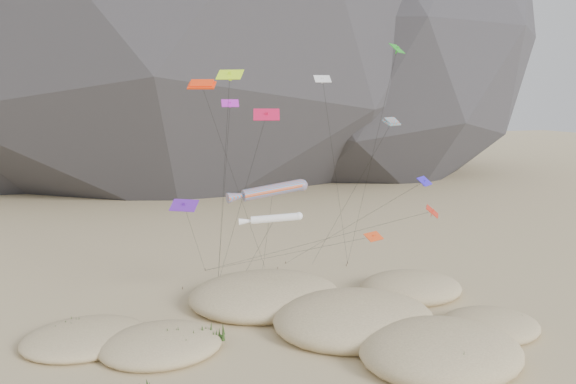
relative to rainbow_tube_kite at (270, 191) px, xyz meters
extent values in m
plane|color=#CCB789|center=(2.58, -10.32, -13.01)|extent=(500.00, 500.00, 0.00)
ellipsoid|color=#2B2B30|center=(-34.42, 112.68, 30.99)|extent=(136.20, 127.83, 116.00)
ellipsoid|color=black|center=(58.58, 99.68, 24.99)|extent=(130.55, 126.41, 100.00)
ellipsoid|color=#CCB789|center=(10.96, -13.01, -12.12)|extent=(14.05, 11.94, 3.94)
ellipsoid|color=#CCB789|center=(-11.07, -3.68, -12.45)|extent=(10.75, 9.14, 2.49)
ellipsoid|color=#CCB789|center=(6.95, -4.48, -12.10)|extent=(15.78, 13.41, 4.05)
ellipsoid|color=#CCB789|center=(18.91, -9.16, -12.48)|extent=(9.57, 8.13, 2.35)
ellipsoid|color=#CCB789|center=(0.69, 4.61, -12.17)|extent=(16.38, 13.93, 3.73)
ellipsoid|color=#CCB789|center=(17.08, 2.18, -12.35)|extent=(11.63, 9.89, 2.93)
ellipsoid|color=#CCB789|center=(-17.44, 0.07, -12.53)|extent=(11.11, 9.44, 2.09)
ellipsoid|color=black|center=(11.66, -15.67, -12.01)|extent=(3.25, 2.78, 0.97)
ellipsoid|color=black|center=(10.41, -15.86, -12.21)|extent=(2.69, 2.30, 0.81)
ellipsoid|color=black|center=(-9.52, -4.69, -12.21)|extent=(2.55, 2.18, 0.76)
ellipsoid|color=black|center=(-6.64, -4.20, -12.31)|extent=(1.99, 1.70, 0.60)
ellipsoid|color=black|center=(5.56, -6.37, -11.91)|extent=(3.64, 3.11, 1.09)
ellipsoid|color=black|center=(9.14, -2.86, -12.01)|extent=(3.05, 2.61, 0.92)
ellipsoid|color=black|center=(4.24, -8.19, -12.11)|extent=(2.80, 2.40, 0.84)
ellipsoid|color=black|center=(20.88, -9.32, -12.41)|extent=(2.10, 1.80, 0.63)
ellipsoid|color=black|center=(-0.11, 6.39, -12.01)|extent=(2.76, 2.36, 0.83)
ellipsoid|color=black|center=(1.82, 3.13, -12.11)|extent=(2.80, 2.40, 0.84)
ellipsoid|color=black|center=(15.64, 3.43, -12.31)|extent=(2.02, 1.73, 0.61)
ellipsoid|color=black|center=(15.64, 1.11, -12.41)|extent=(2.33, 1.99, 0.70)
ellipsoid|color=black|center=(-18.71, 2.29, -12.51)|extent=(2.37, 2.02, 0.71)
ellipsoid|color=black|center=(-17.06, -0.86, -12.61)|extent=(1.87, 1.60, 0.56)
cylinder|color=#3F2D1E|center=(-3.03, 11.85, -12.86)|extent=(0.08, 0.08, 0.30)
cylinder|color=#3F2D1E|center=(5.13, 13.46, -12.86)|extent=(0.08, 0.08, 0.30)
cylinder|color=#3F2D1E|center=(5.43, 15.30, -12.86)|extent=(0.08, 0.08, 0.30)
cylinder|color=#3F2D1E|center=(7.13, 17.29, -12.86)|extent=(0.08, 0.08, 0.30)
cylinder|color=#3F2D1E|center=(14.92, 14.66, -12.86)|extent=(0.08, 0.08, 0.30)
cylinder|color=#3F2D1E|center=(-3.53, 17.55, -12.86)|extent=(0.08, 0.08, 0.30)
cylinder|color=#3F2D1E|center=(14.28, 13.67, -12.86)|extent=(0.08, 0.08, 0.30)
cylinder|color=#3F2D1E|center=(-7.20, 11.52, -12.86)|extent=(0.08, 0.08, 0.30)
cylinder|color=#E24C17|center=(0.28, 0.03, 0.04)|extent=(6.33, 1.91, 1.77)
sphere|color=#E24C17|center=(3.34, 0.42, 0.28)|extent=(1.18, 1.18, 1.18)
cone|color=#E24C17|center=(-3.07, -0.40, -0.27)|extent=(2.66, 1.33, 1.27)
cylinder|color=black|center=(1.74, 7.37, -6.48)|extent=(2.93, 14.71, 13.06)
cylinder|color=white|center=(1.01, 1.85, -3.18)|extent=(4.89, 1.94, 1.10)
sphere|color=white|center=(3.34, 1.26, -2.99)|extent=(0.81, 0.81, 0.81)
cone|color=white|center=(-1.55, 2.50, -3.42)|extent=(2.08, 1.15, 0.82)
cylinder|color=black|center=(0.39, 6.99, -8.09)|extent=(1.27, 10.29, 9.84)
cube|color=#FF360D|center=(-5.50, 4.90, 9.96)|extent=(2.90, 2.18, 0.80)
cube|color=#FF360D|center=(-5.50, 4.90, 10.17)|extent=(2.43, 1.79, 0.78)
cylinder|color=black|center=(-0.71, 10.77, -1.52)|extent=(9.61, 11.77, 22.98)
cube|color=red|center=(11.91, -1.66, 6.38)|extent=(2.36, 1.95, 0.62)
cube|color=red|center=(11.91, -1.66, 6.58)|extent=(1.98, 1.61, 0.61)
cylinder|color=black|center=(11.12, 7.12, -3.31)|extent=(1.60, 17.58, 19.41)
cube|color=#B220BE|center=(-2.92, 3.88, 8.23)|extent=(1.78, 1.03, 0.74)
cube|color=#B220BE|center=(-2.92, 3.88, 8.08)|extent=(0.24, 0.29, 0.56)
cylinder|color=black|center=(-2.98, 7.87, -2.36)|extent=(0.14, 7.99, 21.20)
cube|color=#571BA1|center=(-8.58, -2.60, -0.42)|extent=(2.65, 2.28, 0.86)
cube|color=#571BA1|center=(-8.58, -2.60, -0.57)|extent=(0.36, 0.35, 0.81)
cylinder|color=black|center=(-6.05, 7.48, -6.69)|extent=(5.08, 20.17, 12.55)
cube|color=#C8FF1A|center=(-3.71, 0.21, 10.85)|extent=(2.64, 2.27, 0.93)
cube|color=#C8FF1A|center=(-3.71, 0.21, 10.70)|extent=(0.39, 0.39, 0.80)
cylinder|color=black|center=(-3.37, 6.03, -1.05)|extent=(0.70, 11.67, 23.82)
cube|color=#C5123D|center=(-1.52, -4.15, 7.37)|extent=(2.44, 1.63, 0.99)
cube|color=#C5123D|center=(-1.52, -4.15, 7.22)|extent=(0.36, 0.41, 0.74)
cylinder|color=black|center=(-2.28, 3.85, -2.79)|extent=(1.54, 16.03, 20.34)
cube|color=red|center=(8.42, -5.28, -3.91)|extent=(2.05, 1.60, 0.62)
cube|color=red|center=(8.42, -5.28, -4.06)|extent=(0.26, 0.23, 0.63)
cylinder|color=black|center=(2.44, 6.13, -8.43)|extent=(11.97, 22.85, 9.06)
cube|color=red|center=(15.26, -4.23, -2.18)|extent=(2.26, 2.58, 0.94)
cube|color=red|center=(15.26, -4.23, -2.33)|extent=(0.40, 0.40, 0.79)
cylinder|color=black|center=(5.86, 6.66, -7.57)|extent=(18.81, 21.80, 10.80)
cube|color=#2B19D5|center=(14.47, -3.86, 0.78)|extent=(2.08, 1.90, 0.78)
cube|color=#2B19D5|center=(14.47, -3.86, 0.63)|extent=(0.33, 0.34, 0.64)
cylinder|color=black|center=(10.80, 6.71, -6.09)|extent=(7.37, 21.17, 13.76)
cube|color=#179719|center=(13.60, 0.82, 13.64)|extent=(2.33, 2.23, 0.94)
cube|color=#179719|center=(13.60, 0.82, 13.49)|extent=(0.41, 0.41, 0.73)
cylinder|color=black|center=(14.26, 7.74, 0.34)|extent=(1.34, 13.86, 26.60)
cube|color=silver|center=(7.64, 6.01, 10.73)|extent=(1.85, 0.97, 0.79)
cube|color=silver|center=(7.64, 6.01, 10.58)|extent=(0.23, 0.29, 0.60)
cylinder|color=black|center=(11.28, 10.33, -1.11)|extent=(7.31, 8.68, 23.69)
camera|label=1|loc=(-14.91, -50.80, 9.02)|focal=35.00mm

